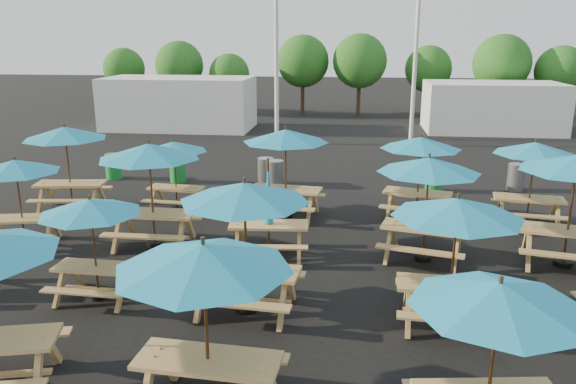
# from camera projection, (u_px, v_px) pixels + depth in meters

# --- Properties ---
(ground) EXTENTS (120.00, 120.00, 0.00)m
(ground) POSITION_uv_depth(u_px,v_px,m) (281.00, 253.00, 13.32)
(ground) COLOR black
(ground) RESTS_ON ground
(picnic_unit_2) EXTENTS (2.45, 2.45, 2.18)m
(picnic_unit_2) POSITION_uv_depth(u_px,v_px,m) (16.00, 171.00, 13.30)
(picnic_unit_2) COLOR tan
(picnic_unit_2) RESTS_ON ground
(picnic_unit_3) EXTENTS (2.65, 2.65, 2.51)m
(picnic_unit_3) POSITION_uv_depth(u_px,v_px,m) (65.00, 137.00, 16.06)
(picnic_unit_3) COLOR tan
(picnic_unit_3) RESTS_ON ground
(picnic_unit_5) EXTENTS (2.00, 2.00, 2.05)m
(picnic_unit_5) POSITION_uv_depth(u_px,v_px,m) (91.00, 212.00, 10.57)
(picnic_unit_5) COLOR tan
(picnic_unit_5) RESTS_ON ground
(picnic_unit_6) EXTENTS (2.42, 2.42, 2.57)m
(picnic_unit_6) POSITION_uv_depth(u_px,v_px,m) (149.00, 157.00, 13.21)
(picnic_unit_6) COLOR tan
(picnic_unit_6) RESTS_ON ground
(picnic_unit_7) EXTENTS (2.11, 2.11, 2.07)m
(picnic_unit_7) POSITION_uv_depth(u_px,v_px,m) (174.00, 150.00, 16.20)
(picnic_unit_7) COLOR tan
(picnic_unit_7) RESTS_ON ground
(picnic_unit_8) EXTENTS (2.49, 2.49, 2.48)m
(picnic_unit_8) POSITION_uv_depth(u_px,v_px,m) (204.00, 266.00, 7.13)
(picnic_unit_8) COLOR tan
(picnic_unit_8) RESTS_ON ground
(picnic_unit_9) EXTENTS (2.55, 2.55, 2.51)m
(picnic_unit_9) POSITION_uv_depth(u_px,v_px,m) (245.00, 199.00, 9.96)
(picnic_unit_9) COLOR tan
(picnic_unit_9) RESTS_ON ground
(picnic_unit_10) EXTENTS (1.96, 1.74, 2.34)m
(picnic_unit_10) POSITION_uv_depth(u_px,v_px,m) (269.00, 216.00, 12.96)
(picnic_unit_10) COLOR tan
(picnic_unit_10) RESTS_ON ground
(picnic_unit_11) EXTENTS (2.68, 2.68, 2.54)m
(picnic_unit_11) POSITION_uv_depth(u_px,v_px,m) (286.00, 140.00, 15.42)
(picnic_unit_11) COLOR tan
(picnic_unit_11) RESTS_ON ground
(picnic_unit_12) EXTENTS (2.40, 2.40, 2.26)m
(picnic_unit_12) POSITION_uv_depth(u_px,v_px,m) (498.00, 304.00, 6.53)
(picnic_unit_12) COLOR tan
(picnic_unit_12) RESTS_ON ground
(picnic_unit_13) EXTENTS (2.35, 2.35, 2.38)m
(picnic_unit_13) POSITION_uv_depth(u_px,v_px,m) (457.00, 215.00, 9.48)
(picnic_unit_13) COLOR tan
(picnic_unit_13) RESTS_ON ground
(picnic_unit_14) EXTENTS (2.78, 2.78, 2.43)m
(picnic_unit_14) POSITION_uv_depth(u_px,v_px,m) (429.00, 171.00, 12.36)
(picnic_unit_14) COLOR tan
(picnic_unit_14) RESTS_ON ground
(picnic_unit_15) EXTENTS (2.69, 2.69, 2.36)m
(picnic_unit_15) POSITION_uv_depth(u_px,v_px,m) (421.00, 147.00, 15.31)
(picnic_unit_15) COLOR tan
(picnic_unit_15) RESTS_ON ground
(picnic_unit_18) EXTENTS (2.85, 2.85, 2.56)m
(picnic_unit_18) POSITION_uv_depth(u_px,v_px,m) (576.00, 169.00, 12.01)
(picnic_unit_18) COLOR tan
(picnic_unit_18) RESTS_ON ground
(picnic_unit_19) EXTENTS (2.46, 2.46, 2.31)m
(picnic_unit_19) POSITION_uv_depth(u_px,v_px,m) (535.00, 153.00, 14.83)
(picnic_unit_19) COLOR tan
(picnic_unit_19) RESTS_ON ground
(waste_bin_0) EXTENTS (0.56, 0.56, 0.90)m
(waste_bin_0) POSITION_uv_depth(u_px,v_px,m) (113.00, 166.00, 20.23)
(waste_bin_0) COLOR #188530
(waste_bin_0) RESTS_ON ground
(waste_bin_1) EXTENTS (0.56, 0.56, 0.90)m
(waste_bin_1) POSITION_uv_depth(u_px,v_px,m) (178.00, 170.00, 19.73)
(waste_bin_1) COLOR #188530
(waste_bin_1) RESTS_ON ground
(waste_bin_2) EXTENTS (0.56, 0.56, 0.90)m
(waste_bin_2) POSITION_uv_depth(u_px,v_px,m) (266.00, 171.00, 19.55)
(waste_bin_2) COLOR gray
(waste_bin_2) RESTS_ON ground
(waste_bin_3) EXTENTS (0.56, 0.56, 0.90)m
(waste_bin_3) POSITION_uv_depth(u_px,v_px,m) (275.00, 173.00, 19.16)
(waste_bin_3) COLOR gray
(waste_bin_3) RESTS_ON ground
(waste_bin_4) EXTENTS (0.56, 0.56, 0.90)m
(waste_bin_4) POSITION_uv_depth(u_px,v_px,m) (434.00, 178.00, 18.56)
(waste_bin_4) COLOR #188530
(waste_bin_4) RESTS_ON ground
(waste_bin_5) EXTENTS (0.56, 0.56, 0.90)m
(waste_bin_5) POSITION_uv_depth(u_px,v_px,m) (516.00, 177.00, 18.65)
(waste_bin_5) COLOR gray
(waste_bin_5) RESTS_ON ground
(mast_0) EXTENTS (0.20, 0.20, 12.00)m
(mast_0) POSITION_uv_depth(u_px,v_px,m) (276.00, 13.00, 25.33)
(mast_0) COLOR silver
(mast_0) RESTS_ON ground
(mast_1) EXTENTS (0.20, 0.20, 12.00)m
(mast_1) POSITION_uv_depth(u_px,v_px,m) (418.00, 14.00, 26.51)
(mast_1) COLOR silver
(mast_1) RESTS_ON ground
(event_tent_0) EXTENTS (8.00, 4.00, 2.80)m
(event_tent_0) POSITION_uv_depth(u_px,v_px,m) (179.00, 103.00, 31.06)
(event_tent_0) COLOR silver
(event_tent_0) RESTS_ON ground
(event_tent_1) EXTENTS (7.00, 4.00, 2.60)m
(event_tent_1) POSITION_uv_depth(u_px,v_px,m) (492.00, 107.00, 30.14)
(event_tent_1) COLOR silver
(event_tent_1) RESTS_ON ground
(tree_0) EXTENTS (2.80, 2.80, 4.24)m
(tree_0) POSITION_uv_depth(u_px,v_px,m) (124.00, 69.00, 38.29)
(tree_0) COLOR #382314
(tree_0) RESTS_ON ground
(tree_1) EXTENTS (3.11, 3.11, 4.72)m
(tree_1) POSITION_uv_depth(u_px,v_px,m) (179.00, 65.00, 36.43)
(tree_1) COLOR #382314
(tree_1) RESTS_ON ground
(tree_2) EXTENTS (2.59, 2.59, 3.93)m
(tree_2) POSITION_uv_depth(u_px,v_px,m) (229.00, 74.00, 35.96)
(tree_2) COLOR #382314
(tree_2) RESTS_ON ground
(tree_3) EXTENTS (3.36, 3.36, 5.09)m
(tree_3) POSITION_uv_depth(u_px,v_px,m) (303.00, 61.00, 36.25)
(tree_3) COLOR #382314
(tree_3) RESTS_ON ground
(tree_4) EXTENTS (3.41, 3.41, 5.17)m
(tree_4) POSITION_uv_depth(u_px,v_px,m) (360.00, 61.00, 35.39)
(tree_4) COLOR #382314
(tree_4) RESTS_ON ground
(tree_5) EXTENTS (2.94, 2.94, 4.45)m
(tree_5) POSITION_uv_depth(u_px,v_px,m) (428.00, 69.00, 35.43)
(tree_5) COLOR #382314
(tree_5) RESTS_ON ground
(tree_6) EXTENTS (3.38, 3.38, 5.13)m
(tree_6) POSITION_uv_depth(u_px,v_px,m) (502.00, 63.00, 33.16)
(tree_6) COLOR #382314
(tree_6) RESTS_ON ground
(tree_7) EXTENTS (2.95, 2.95, 4.48)m
(tree_7) POSITION_uv_depth(u_px,v_px,m) (561.00, 71.00, 32.92)
(tree_7) COLOR #382314
(tree_7) RESTS_ON ground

